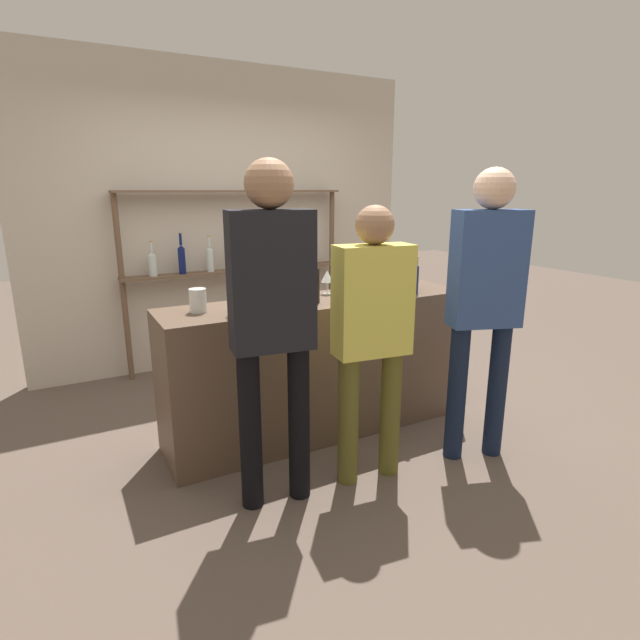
{
  "coord_description": "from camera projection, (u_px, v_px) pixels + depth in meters",
  "views": [
    {
      "loc": [
        -1.56,
        -2.89,
        1.68
      ],
      "look_at": [
        0.0,
        0.0,
        0.82
      ],
      "focal_mm": 28.0,
      "sensor_mm": 36.0,
      "label": 1
    }
  ],
  "objects": [
    {
      "name": "counter_bottle_2",
      "position": [
        314.0,
        282.0,
        3.23
      ],
      "size": [
        0.07,
        0.07,
        0.35
      ],
      "color": "black",
      "rests_on": "bar_counter"
    },
    {
      "name": "back_wall",
      "position": [
        229.0,
        219.0,
        4.84
      ],
      "size": [
        3.76,
        0.12,
        2.8
      ],
      "primitive_type": "cube",
      "color": "beige",
      "rests_on": "ground_plane"
    },
    {
      "name": "wine_glass",
      "position": [
        327.0,
        277.0,
        3.51
      ],
      "size": [
        0.08,
        0.08,
        0.17
      ],
      "color": "silver",
      "rests_on": "bar_counter"
    },
    {
      "name": "customer_right",
      "position": [
        485.0,
        292.0,
        2.99
      ],
      "size": [
        0.46,
        0.32,
        1.8
      ],
      "rotation": [
        0.0,
        0.0,
        1.22
      ],
      "color": "#121C33",
      "rests_on": "ground_plane"
    },
    {
      "name": "ice_bucket",
      "position": [
        406.0,
        273.0,
        3.68
      ],
      "size": [
        0.19,
        0.19,
        0.25
      ],
      "color": "#846647",
      "rests_on": "bar_counter"
    },
    {
      "name": "ground_plane",
      "position": [
        320.0,
        429.0,
        3.61
      ],
      "size": [
        16.0,
        16.0,
        0.0
      ],
      "primitive_type": "plane",
      "color": "brown"
    },
    {
      "name": "bar_counter",
      "position": [
        320.0,
        366.0,
        3.49
      ],
      "size": [
        2.16,
        0.52,
        0.96
      ],
      "primitive_type": "cube",
      "color": "brown",
      "rests_on": "ground_plane"
    },
    {
      "name": "customer_center",
      "position": [
        372.0,
        326.0,
        2.78
      ],
      "size": [
        0.45,
        0.24,
        1.6
      ],
      "rotation": [
        0.0,
        0.0,
        1.44
      ],
      "color": "brown",
      "rests_on": "ground_plane"
    },
    {
      "name": "back_shelf",
      "position": [
        237.0,
        251.0,
        4.76
      ],
      "size": [
        2.15,
        0.18,
        1.67
      ],
      "color": "brown",
      "rests_on": "ground_plane"
    },
    {
      "name": "cork_jar",
      "position": [
        198.0,
        301.0,
        3.01
      ],
      "size": [
        0.1,
        0.1,
        0.14
      ],
      "color": "silver",
      "rests_on": "bar_counter"
    },
    {
      "name": "counter_bottle_1",
      "position": [
        413.0,
        276.0,
        3.53
      ],
      "size": [
        0.08,
        0.08,
        0.34
      ],
      "color": "#0F1956",
      "rests_on": "bar_counter"
    },
    {
      "name": "customer_left",
      "position": [
        272.0,
        309.0,
        2.51
      ],
      "size": [
        0.44,
        0.25,
        1.83
      ],
      "rotation": [
        0.0,
        0.0,
        1.42
      ],
      "color": "black",
      "rests_on": "ground_plane"
    },
    {
      "name": "counter_bottle_0",
      "position": [
        238.0,
        292.0,
        2.95
      ],
      "size": [
        0.09,
        0.09,
        0.34
      ],
      "color": "black",
      "rests_on": "bar_counter"
    }
  ]
}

